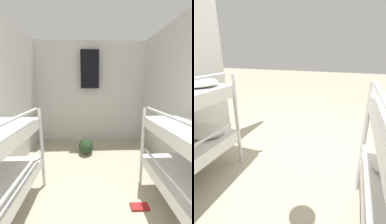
# 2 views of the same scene
# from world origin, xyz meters

# --- Properties ---
(wall_back) EXTENTS (2.85, 0.06, 2.53)m
(wall_back) POSITION_xyz_m (0.00, 4.30, 1.27)
(wall_back) COLOR silver
(wall_back) RESTS_ON ground_plane
(duffel_bag) EXTENTS (0.30, 0.46, 0.30)m
(duffel_bag) POSITION_xyz_m (-0.13, 3.49, 0.15)
(duffel_bag) COLOR #23381E
(duffel_bag) RESTS_ON ground_plane
(floor_book) EXTENTS (0.22, 0.12, 0.02)m
(floor_book) POSITION_xyz_m (0.55, 1.95, 0.01)
(floor_book) COLOR maroon
(floor_book) RESTS_ON ground_plane
(hanging_coat) EXTENTS (0.44, 0.12, 0.90)m
(hanging_coat) POSITION_xyz_m (-0.03, 4.15, 1.83)
(hanging_coat) COLOR black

